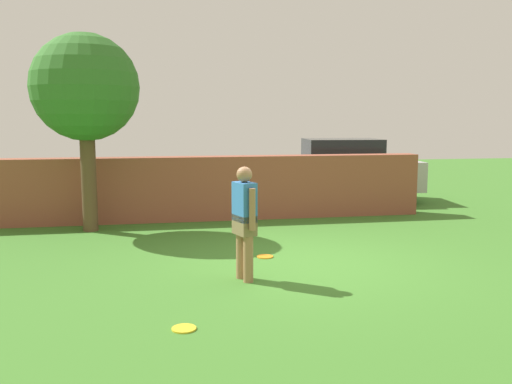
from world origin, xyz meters
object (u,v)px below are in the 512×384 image
(frisbee_orange, at_px, (265,257))
(car, at_px, (342,170))
(person, at_px, (244,218))
(frisbee_yellow, at_px, (184,329))
(tree, at_px, (85,89))

(frisbee_orange, bearing_deg, car, 59.85)
(person, relative_size, car, 0.37)
(person, height_order, frisbee_yellow, person)
(frisbee_yellow, height_order, frisbee_orange, same)
(tree, bearing_deg, frisbee_orange, -41.80)
(person, bearing_deg, frisbee_orange, 137.15)
(tree, relative_size, frisbee_orange, 14.63)
(tree, height_order, car, tree)
(tree, distance_m, frisbee_orange, 5.02)
(frisbee_yellow, bearing_deg, car, 60.87)
(person, distance_m, frisbee_yellow, 2.14)
(tree, bearing_deg, frisbee_yellow, -74.29)
(car, height_order, frisbee_yellow, car)
(tree, height_order, person, tree)
(car, relative_size, frisbee_yellow, 16.06)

